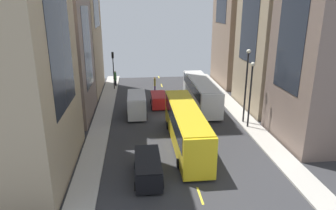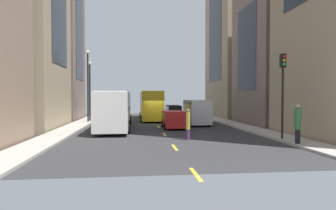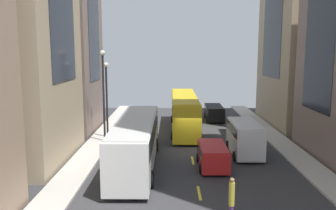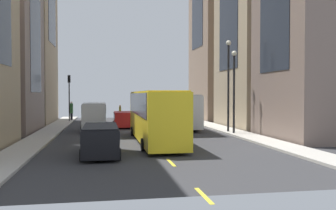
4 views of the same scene
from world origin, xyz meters
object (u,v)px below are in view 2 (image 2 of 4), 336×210
Objects in this scene: city_bus_white at (115,107)px; traffic_light_near_corner at (283,79)px; pedestrian_waiting_curb at (298,123)px; pedestrian_crossing_mid at (188,123)px; streetcar_yellow at (150,103)px; delivery_van_white at (197,110)px; car_red_0 at (174,118)px; car_black_1 at (173,110)px.

traffic_light_near_corner is at bearing -38.18° from city_bus_white.
pedestrian_waiting_curb is 0.42× the size of traffic_light_near_corner.
streetcar_yellow is at bearing -105.04° from pedestrian_crossing_mid.
delivery_van_white reaches higher than pedestrian_crossing_mid.
pedestrian_crossing_mid is (5.34, -7.87, -0.88)m from city_bus_white.
pedestrian_crossing_mid is at bearing 107.22° from pedestrian_waiting_curb.
traffic_light_near_corner is (6.08, -8.71, 3.10)m from car_red_0.
pedestrian_waiting_curb is at bearing -92.41° from traffic_light_near_corner.
pedestrian_crossing_mid is (1.56, -19.21, -0.99)m from streetcar_yellow.
traffic_light_near_corner is at bearing -55.09° from car_red_0.
traffic_light_near_corner is at bearing 149.94° from pedestrian_crossing_mid.
pedestrian_crossing_mid is 0.38× the size of traffic_light_near_corner.
city_bus_white is at bearing -161.10° from delivery_van_white.
car_red_0 is at bearing -109.71° from pedestrian_crossing_mid.
car_black_1 reaches higher than car_red_0.
traffic_light_near_corner is at bearing 42.32° from pedestrian_waiting_curb.
car_red_0 is 1.93× the size of pedestrian_crossing_mid.
delivery_van_white is 1.24× the size of car_red_0.
pedestrian_crossing_mid is at bearing -85.37° from streetcar_yellow.
streetcar_yellow is 6.15× the size of pedestrian_crossing_mid.
traffic_light_near_corner is (3.93, -25.67, 3.05)m from car_black_1.
streetcar_yellow reaches higher than car_red_0.
car_black_1 is 0.86× the size of traffic_light_near_corner.
pedestrian_crossing_mid is (-0.01, -7.60, 0.19)m from car_red_0.
car_red_0 is at bearing -2.88° from city_bus_white.
car_red_0 is (1.56, -11.62, -1.18)m from streetcar_yellow.
city_bus_white reaches higher than car_black_1.
pedestrian_crossing_mid reaches higher than car_black_1.
pedestrian_waiting_curb is at bearing 132.83° from pedestrian_crossing_mid.
traffic_light_near_corner reaches higher than pedestrian_waiting_curb.
streetcar_yellow is at bearing 71.57° from city_bus_white.
traffic_light_near_corner is at bearing -81.29° from car_black_1.
pedestrian_crossing_mid is at bearing -55.85° from city_bus_white.
car_black_1 is at bearing 82.78° from car_red_0.
delivery_van_white is 12.48m from traffic_light_near_corner.
city_bus_white reaches higher than car_red_0.
traffic_light_near_corner reaches higher than delivery_van_white.
streetcar_yellow is at bearing -124.76° from car_black_1.
city_bus_white is 8.63m from delivery_van_white.
traffic_light_near_corner reaches higher than streetcar_yellow.
traffic_light_near_corner reaches higher than car_black_1.
streetcar_yellow reaches higher than pedestrian_crossing_mid.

